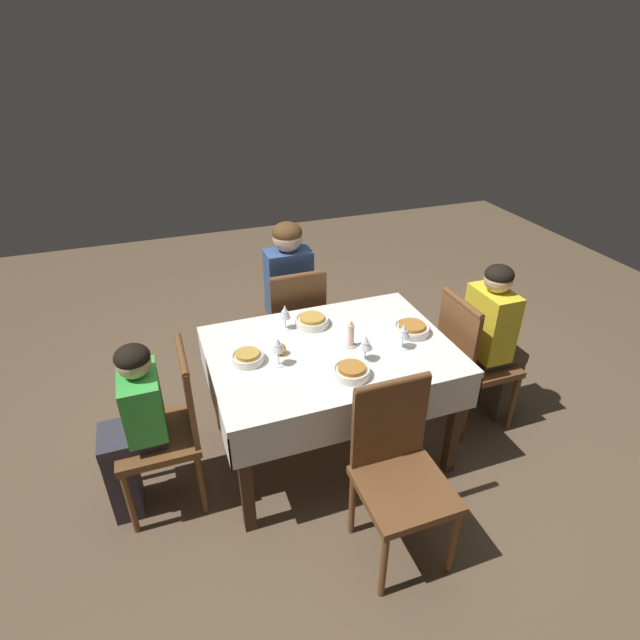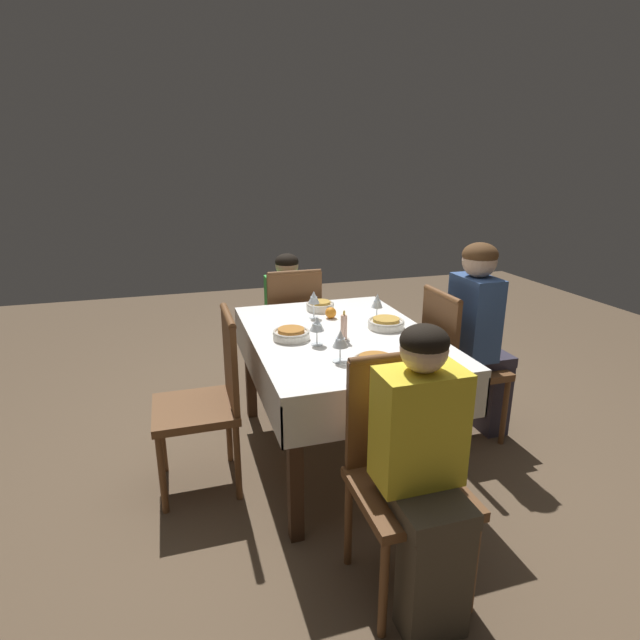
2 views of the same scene
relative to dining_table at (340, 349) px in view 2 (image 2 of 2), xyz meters
The scene contains 19 objects.
ground_plane 0.63m from the dining_table, ahead, with size 8.00×8.00×0.00m, color brown.
dining_table is the anchor object (origin of this frame).
chair_south 0.71m from the dining_table, 90.53° to the right, with size 0.40×0.40×0.91m.
chair_east 0.90m from the dining_table, ahead, with size 0.40×0.40×0.91m.
chair_west 0.90m from the dining_table, behind, with size 0.40×0.40×0.91m.
chair_north 0.72m from the dining_table, 95.34° to the left, with size 0.40×0.40×0.91m.
person_adult_denim 0.85m from the dining_table, 90.44° to the right, with size 0.30×0.34×1.16m.
person_child_green 1.06m from the dining_table, ahead, with size 0.33×0.30×0.98m.
person_child_yellow 1.05m from the dining_table, behind, with size 0.33×0.30×1.08m.
bowl_south 0.29m from the dining_table, 87.03° to the right, with size 0.20×0.20×0.06m.
wine_glass_south 0.38m from the dining_table, 58.51° to the right, with size 0.06×0.06×0.15m.
bowl_east 0.46m from the dining_table, ahead, with size 0.17×0.17×0.06m.
wine_glass_east 0.37m from the dining_table, 10.46° to the left, with size 0.07×0.07×0.16m.
bowl_west 0.50m from the dining_table, behind, with size 0.21×0.21×0.06m.
wine_glass_west 0.43m from the dining_table, 160.69° to the left, with size 0.07×0.07×0.15m.
bowl_north 0.29m from the dining_table, 92.18° to the left, with size 0.19×0.19×0.06m.
wine_glass_north 0.29m from the dining_table, 127.52° to the left, with size 0.07×0.07×0.14m.
candle_centerpiece 0.19m from the dining_table, 169.53° to the left, with size 0.06×0.06×0.16m.
orange_fruit 0.30m from the dining_table, ahead, with size 0.06×0.06×0.06m, color orange.
Camera 2 is at (-2.34, 0.82, 1.58)m, focal length 28.00 mm.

